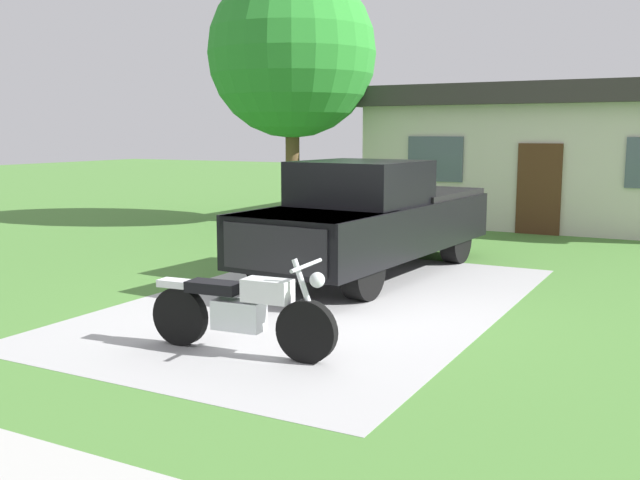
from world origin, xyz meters
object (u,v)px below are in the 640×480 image
at_px(motorcycle, 242,311).
at_px(neighbor_house, 560,154).
at_px(pickup_truck, 373,217).
at_px(shade_tree, 292,53).

xyz_separation_m(motorcycle, neighbor_house, (0.86, 13.39, 1.32)).
height_order(pickup_truck, shade_tree, shade_tree).
relative_size(pickup_truck, neighbor_house, 0.60).
xyz_separation_m(pickup_truck, shade_tree, (-4.63, 5.25, 3.38)).
bearing_deg(motorcycle, neighbor_house, 86.31).
distance_m(motorcycle, shade_tree, 11.96).
relative_size(motorcycle, neighbor_house, 0.23).
bearing_deg(motorcycle, shade_tree, 117.53).
bearing_deg(pickup_truck, neighbor_house, 80.31).
distance_m(motorcycle, pickup_truck, 4.85).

